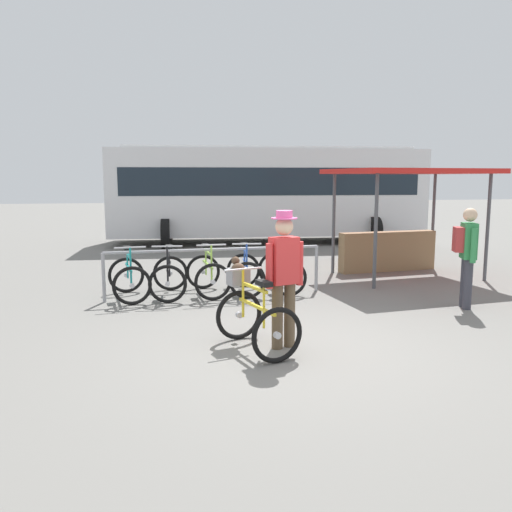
{
  "coord_description": "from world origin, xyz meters",
  "views": [
    {
      "loc": [
        -1.75,
        -6.09,
        2.12
      ],
      "look_at": [
        -0.24,
        1.27,
        1.0
      ],
      "focal_mm": 36.98,
      "sensor_mm": 36.0,
      "label": 1
    }
  ],
  "objects_px": {
    "pedestrian_with_backpack": "(467,251)",
    "bus_distant": "(267,189)",
    "person_with_featured_bike": "(284,273)",
    "racked_bike_lime": "(208,275)",
    "featured_bicycle": "(252,310)",
    "racked_bike_teal": "(129,278)",
    "racked_bike_white": "(281,271)",
    "racked_bike_black": "(169,276)",
    "racked_bike_blue": "(245,273)",
    "market_stall": "(399,211)"
  },
  "relations": [
    {
      "from": "racked_bike_black",
      "to": "pedestrian_with_backpack",
      "type": "distance_m",
      "value": 5.08
    },
    {
      "from": "racked_bike_teal",
      "to": "racked_bike_blue",
      "type": "xyz_separation_m",
      "value": [
        2.1,
        0.08,
        0.0
      ]
    },
    {
      "from": "racked_bike_lime",
      "to": "person_with_featured_bike",
      "type": "relative_size",
      "value": 0.65
    },
    {
      "from": "featured_bicycle",
      "to": "person_with_featured_bike",
      "type": "xyz_separation_m",
      "value": [
        0.38,
        -0.08,
        0.46
      ]
    },
    {
      "from": "racked_bike_teal",
      "to": "racked_bike_blue",
      "type": "bearing_deg",
      "value": 2.08
    },
    {
      "from": "pedestrian_with_backpack",
      "to": "market_stall",
      "type": "relative_size",
      "value": 0.49
    },
    {
      "from": "racked_bike_white",
      "to": "market_stall",
      "type": "distance_m",
      "value": 3.35
    },
    {
      "from": "racked_bike_white",
      "to": "bus_distant",
      "type": "height_order",
      "value": "bus_distant"
    },
    {
      "from": "racked_bike_black",
      "to": "racked_bike_white",
      "type": "xyz_separation_m",
      "value": [
        2.1,
        0.08,
        0.0
      ]
    },
    {
      "from": "racked_bike_lime",
      "to": "bus_distant",
      "type": "distance_m",
      "value": 8.13
    },
    {
      "from": "racked_bike_white",
      "to": "racked_bike_black",
      "type": "bearing_deg",
      "value": -177.92
    },
    {
      "from": "pedestrian_with_backpack",
      "to": "bus_distant",
      "type": "relative_size",
      "value": 0.16
    },
    {
      "from": "racked_bike_blue",
      "to": "featured_bicycle",
      "type": "height_order",
      "value": "featured_bicycle"
    },
    {
      "from": "pedestrian_with_backpack",
      "to": "market_stall",
      "type": "xyz_separation_m",
      "value": [
        0.35,
        3.09,
        0.46
      ]
    },
    {
      "from": "person_with_featured_bike",
      "to": "racked_bike_blue",
      "type": "bearing_deg",
      "value": 88.03
    },
    {
      "from": "racked_bike_teal",
      "to": "featured_bicycle",
      "type": "relative_size",
      "value": 0.93
    },
    {
      "from": "racked_bike_lime",
      "to": "racked_bike_blue",
      "type": "xyz_separation_m",
      "value": [
        0.7,
        0.03,
        0.0
      ]
    },
    {
      "from": "racked_bike_teal",
      "to": "racked_bike_lime",
      "type": "bearing_deg",
      "value": 2.08
    },
    {
      "from": "bus_distant",
      "to": "market_stall",
      "type": "relative_size",
      "value": 3.06
    },
    {
      "from": "racked_bike_black",
      "to": "racked_bike_blue",
      "type": "xyz_separation_m",
      "value": [
        1.4,
        0.05,
        0.0
      ]
    },
    {
      "from": "racked_bike_lime",
      "to": "racked_bike_blue",
      "type": "distance_m",
      "value": 0.7
    },
    {
      "from": "featured_bicycle",
      "to": "person_with_featured_bike",
      "type": "distance_m",
      "value": 0.61
    },
    {
      "from": "racked_bike_teal",
      "to": "pedestrian_with_backpack",
      "type": "xyz_separation_m",
      "value": [
        5.41,
        -1.8,
        0.57
      ]
    },
    {
      "from": "racked_bike_teal",
      "to": "racked_bike_white",
      "type": "height_order",
      "value": "same"
    },
    {
      "from": "racked_bike_teal",
      "to": "person_with_featured_bike",
      "type": "xyz_separation_m",
      "value": [
        1.99,
        -3.18,
        0.58
      ]
    },
    {
      "from": "pedestrian_with_backpack",
      "to": "bus_distant",
      "type": "xyz_separation_m",
      "value": [
        -1.2,
        9.35,
        0.8
      ]
    },
    {
      "from": "racked_bike_black",
      "to": "market_stall",
      "type": "height_order",
      "value": "market_stall"
    },
    {
      "from": "featured_bicycle",
      "to": "racked_bike_blue",
      "type": "bearing_deg",
      "value": 81.12
    },
    {
      "from": "racked_bike_blue",
      "to": "bus_distant",
      "type": "xyz_separation_m",
      "value": [
        2.1,
        7.48,
        1.37
      ]
    },
    {
      "from": "featured_bicycle",
      "to": "pedestrian_with_backpack",
      "type": "bearing_deg",
      "value": 18.92
    },
    {
      "from": "person_with_featured_bike",
      "to": "pedestrian_with_backpack",
      "type": "distance_m",
      "value": 3.69
    },
    {
      "from": "racked_bike_teal",
      "to": "person_with_featured_bike",
      "type": "relative_size",
      "value": 0.68
    },
    {
      "from": "racked_bike_teal",
      "to": "pedestrian_with_backpack",
      "type": "height_order",
      "value": "pedestrian_with_backpack"
    },
    {
      "from": "racked_bike_teal",
      "to": "featured_bicycle",
      "type": "distance_m",
      "value": 3.49
    },
    {
      "from": "person_with_featured_bike",
      "to": "racked_bike_lime",
      "type": "bearing_deg",
      "value": 100.32
    },
    {
      "from": "racked_bike_teal",
      "to": "pedestrian_with_backpack",
      "type": "relative_size",
      "value": 0.71
    },
    {
      "from": "racked_bike_white",
      "to": "market_stall",
      "type": "height_order",
      "value": "market_stall"
    },
    {
      "from": "racked_bike_black",
      "to": "racked_bike_white",
      "type": "bearing_deg",
      "value": 2.08
    },
    {
      "from": "featured_bicycle",
      "to": "person_with_featured_bike",
      "type": "height_order",
      "value": "person_with_featured_bike"
    },
    {
      "from": "racked_bike_white",
      "to": "person_with_featured_bike",
      "type": "xyz_separation_m",
      "value": [
        -0.81,
        -3.28,
        0.58
      ]
    },
    {
      "from": "racked_bike_blue",
      "to": "person_with_featured_bike",
      "type": "height_order",
      "value": "person_with_featured_bike"
    },
    {
      "from": "racked_bike_teal",
      "to": "person_with_featured_bike",
      "type": "distance_m",
      "value": 3.79
    },
    {
      "from": "racked_bike_black",
      "to": "featured_bicycle",
      "type": "distance_m",
      "value": 3.26
    },
    {
      "from": "racked_bike_black",
      "to": "bus_distant",
      "type": "bearing_deg",
      "value": 65.04
    },
    {
      "from": "racked_bike_black",
      "to": "person_with_featured_bike",
      "type": "xyz_separation_m",
      "value": [
        1.29,
        -3.2,
        0.58
      ]
    },
    {
      "from": "market_stall",
      "to": "racked_bike_teal",
      "type": "bearing_deg",
      "value": -167.32
    },
    {
      "from": "racked_bike_black",
      "to": "racked_bike_teal",
      "type": "bearing_deg",
      "value": -177.92
    },
    {
      "from": "racked_bike_teal",
      "to": "racked_bike_black",
      "type": "bearing_deg",
      "value": 2.08
    },
    {
      "from": "racked_bike_white",
      "to": "featured_bicycle",
      "type": "xyz_separation_m",
      "value": [
        -1.2,
        -3.2,
        0.12
      ]
    },
    {
      "from": "person_with_featured_bike",
      "to": "market_stall",
      "type": "relative_size",
      "value": 0.52
    }
  ]
}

